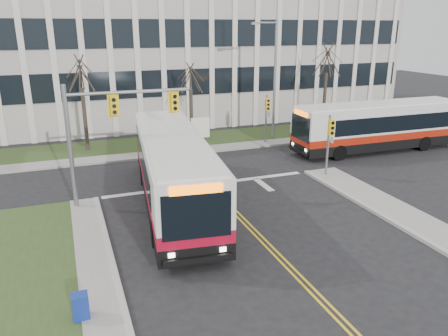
% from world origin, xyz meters
% --- Properties ---
extents(ground, '(120.00, 120.00, 0.00)m').
position_xyz_m(ground, '(0.00, 0.00, 0.00)').
color(ground, black).
rests_on(ground, ground).
extents(sidewalk_cross, '(44.00, 1.60, 0.14)m').
position_xyz_m(sidewalk_cross, '(5.00, 15.20, 0.07)').
color(sidewalk_cross, '#9E9B93').
rests_on(sidewalk_cross, ground).
extents(building_lawn, '(44.00, 5.00, 0.12)m').
position_xyz_m(building_lawn, '(5.00, 18.00, 0.06)').
color(building_lawn, '#2F431C').
rests_on(building_lawn, ground).
extents(office_building, '(40.00, 16.00, 12.00)m').
position_xyz_m(office_building, '(5.00, 30.00, 6.00)').
color(office_building, '#BAB5AC').
rests_on(office_building, ground).
extents(mast_arm_signal, '(6.11, 0.38, 6.20)m').
position_xyz_m(mast_arm_signal, '(-5.62, 7.16, 4.26)').
color(mast_arm_signal, slate).
rests_on(mast_arm_signal, ground).
extents(signal_pole_near, '(0.34, 0.39, 3.80)m').
position_xyz_m(signal_pole_near, '(7.20, 6.90, 2.50)').
color(signal_pole_near, slate).
rests_on(signal_pole_near, ground).
extents(signal_pole_far, '(0.34, 0.39, 3.80)m').
position_xyz_m(signal_pole_far, '(7.20, 15.40, 2.50)').
color(signal_pole_far, slate).
rests_on(signal_pole_far, ground).
extents(streetlight, '(2.15, 0.25, 9.20)m').
position_xyz_m(streetlight, '(8.03, 16.20, 5.19)').
color(streetlight, slate).
rests_on(streetlight, ground).
extents(directory_sign, '(1.50, 0.12, 2.00)m').
position_xyz_m(directory_sign, '(2.50, 17.50, 1.17)').
color(directory_sign, slate).
rests_on(directory_sign, ground).
extents(tree_left, '(1.80, 1.80, 7.70)m').
position_xyz_m(tree_left, '(-6.00, 18.00, 5.51)').
color(tree_left, '#42352B').
rests_on(tree_left, ground).
extents(tree_mid, '(1.80, 1.80, 6.82)m').
position_xyz_m(tree_mid, '(2.00, 18.20, 4.88)').
color(tree_mid, '#42352B').
rests_on(tree_mid, ground).
extents(tree_right, '(1.80, 1.80, 8.25)m').
position_xyz_m(tree_right, '(14.00, 18.00, 5.91)').
color(tree_right, '#42352B').
rests_on(tree_right, ground).
extents(bus_main, '(4.53, 13.75, 3.60)m').
position_xyz_m(bus_main, '(-2.56, 5.94, 1.80)').
color(bus_main, silver).
rests_on(bus_main, ground).
extents(bus_cross, '(12.92, 2.97, 3.43)m').
position_xyz_m(bus_cross, '(14.02, 10.83, 1.72)').
color(bus_cross, silver).
rests_on(bus_cross, ground).
extents(newspaper_box_blue, '(0.50, 0.45, 0.95)m').
position_xyz_m(newspaper_box_blue, '(-7.58, -2.15, 0.47)').
color(newspaper_box_blue, navy).
rests_on(newspaper_box_blue, ground).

